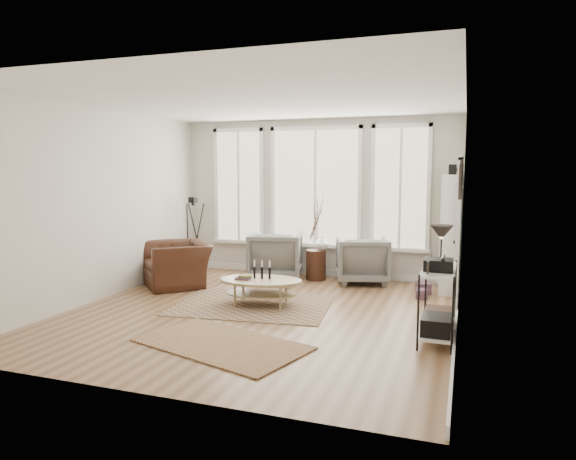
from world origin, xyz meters
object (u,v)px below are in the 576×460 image
at_px(armchair_right, 362,260).
at_px(side_table, 316,240).
at_px(coffee_table, 260,285).
at_px(bookcase, 451,233).
at_px(accent_chair, 177,264).
at_px(low_shelf, 438,295).
at_px(armchair_left, 276,255).

xyz_separation_m(armchair_right, side_table, (-0.83, -0.02, 0.32)).
bearing_deg(coffee_table, side_table, 81.82).
bearing_deg(bookcase, accent_chair, -165.66).
bearing_deg(coffee_table, bookcase, 35.48).
bearing_deg(bookcase, armchair_right, 174.86).
relative_size(armchair_right, side_table, 0.59).
distance_m(coffee_table, accent_chair, 1.97).
distance_m(low_shelf, accent_chair, 4.59).
bearing_deg(low_shelf, bookcase, 88.72).
distance_m(armchair_left, side_table, 0.79).
xyz_separation_m(low_shelf, armchair_right, (-1.42, 2.65, -0.10)).
relative_size(coffee_table, side_table, 0.85).
distance_m(bookcase, accent_chair, 4.61).
xyz_separation_m(coffee_table, armchair_left, (-0.43, 1.79, 0.13)).
bearing_deg(bookcase, low_shelf, -91.28).
xyz_separation_m(bookcase, low_shelf, (-0.06, -2.52, -0.44)).
distance_m(side_table, accent_chair, 2.48).
xyz_separation_m(bookcase, armchair_right, (-1.47, 0.13, -0.55)).
distance_m(armchair_right, side_table, 0.89).
relative_size(bookcase, low_shelf, 1.58).
bearing_deg(armchair_right, accent_chair, 5.83).
bearing_deg(armchair_right, bookcase, 157.51).
bearing_deg(coffee_table, armchair_right, 60.59).
relative_size(bookcase, side_table, 1.36).
xyz_separation_m(armchair_right, accent_chair, (-2.95, -1.26, -0.04)).
bearing_deg(bookcase, armchair_left, -178.91).
xyz_separation_m(low_shelf, side_table, (-2.25, 2.63, 0.22)).
height_order(low_shelf, accent_chair, low_shelf).
height_order(coffee_table, armchair_left, armchair_left).
xyz_separation_m(bookcase, coffee_table, (-2.59, -1.85, -0.66)).
relative_size(low_shelf, armchair_left, 1.38).
bearing_deg(armchair_left, accent_chair, 23.76).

